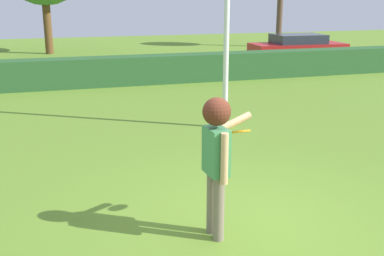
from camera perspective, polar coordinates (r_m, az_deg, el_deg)
name	(u,v)px	position (r m, az deg, el deg)	size (l,w,h in m)	color
ground_plane	(247,224)	(6.46, 6.65, -11.47)	(60.00, 60.00, 0.00)	olive
person	(217,150)	(5.70, 3.02, -2.65)	(0.74, 0.60, 1.79)	#7E6E5E
frisbee	(240,132)	(6.06, 5.84, -0.43)	(0.26, 0.25, 0.11)	orange
hedge_row	(122,71)	(16.24, -8.41, 6.85)	(21.98, 0.90, 0.95)	#295629
parked_car_red	(298,47)	(22.01, 12.61, 9.51)	(4.27, 1.94, 1.25)	#B21E1E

